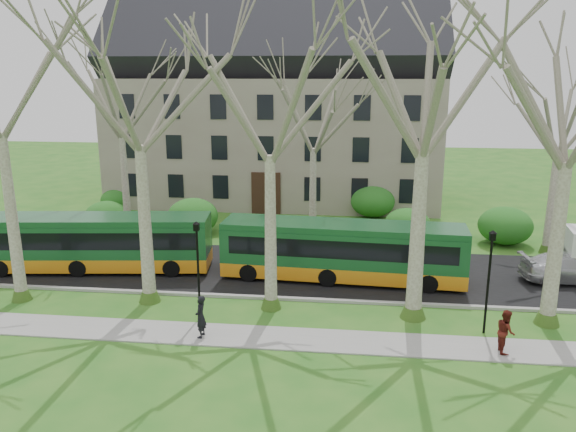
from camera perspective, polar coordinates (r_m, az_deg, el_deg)
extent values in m
plane|color=#26651C|center=(25.27, 5.16, -10.06)|extent=(120.00, 120.00, 0.00)
cube|color=gray|center=(23.00, 4.98, -12.55)|extent=(70.00, 2.00, 0.06)
cube|color=black|center=(30.35, 5.45, -5.74)|extent=(80.00, 8.00, 0.06)
cube|color=#A5A39E|center=(26.61, 5.25, -8.60)|extent=(80.00, 0.25, 0.14)
cube|color=gray|center=(47.76, -1.17, 7.81)|extent=(26.00, 12.00, 10.00)
cylinder|color=black|center=(24.43, -9.09, -6.00)|extent=(0.10, 0.10, 4.00)
cube|color=black|center=(23.77, -9.29, -1.13)|extent=(0.22, 0.22, 0.30)
cylinder|color=black|center=(24.23, 19.63, -6.86)|extent=(0.10, 0.10, 4.00)
cube|color=black|center=(23.57, 20.07, -1.97)|extent=(0.22, 0.22, 0.30)
ellipsoid|color=#295D1A|center=(39.80, -17.97, -0.06)|extent=(2.60, 2.60, 2.00)
ellipsoid|color=#295D1A|center=(37.73, -9.64, -0.33)|extent=(2.60, 2.60, 2.00)
ellipsoid|color=#295D1A|center=(36.44, 12.02, -0.96)|extent=(2.60, 2.60, 2.00)
ellipsoid|color=#295D1A|center=(37.51, 21.18, -1.20)|extent=(2.60, 2.60, 2.00)
ellipsoid|color=#295D1A|center=(45.94, -17.20, 1.85)|extent=(2.60, 2.60, 2.00)
ellipsoid|color=#295D1A|center=(42.12, 8.59, 1.25)|extent=(2.60, 2.60, 2.00)
imported|color=#B8B9BD|center=(32.05, 26.77, -4.76)|extent=(5.11, 2.49, 1.43)
imported|color=black|center=(23.11, -8.87, -10.06)|extent=(0.46, 0.66, 1.75)
imported|color=#571A13|center=(23.24, 21.24, -10.84)|extent=(0.65, 0.83, 1.69)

